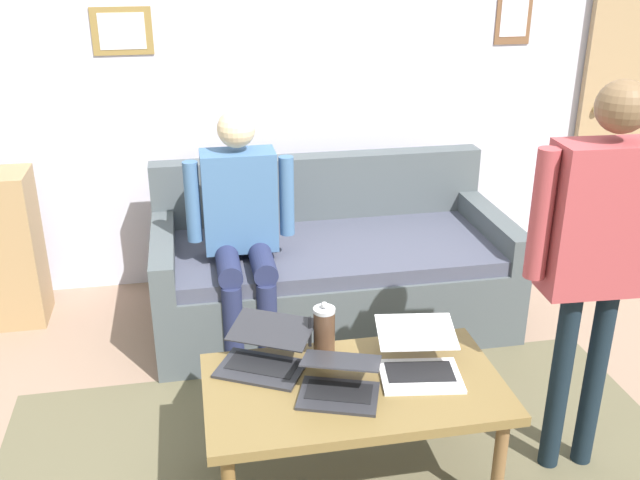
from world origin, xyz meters
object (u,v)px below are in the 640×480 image
Objects in this scene: coffee_table at (354,395)px; laptop_left at (419,360)px; couch at (330,270)px; interior_door at (637,105)px; laptop_right at (340,383)px; side_shelf at (0,249)px; person_standing at (601,237)px; person_seated at (242,221)px; laptop_center at (265,355)px; french_press at (324,330)px.

laptop_left reaches higher than coffee_table.
laptop_left is at bearing 93.50° from couch.
laptop_right is (2.45, 2.04, -0.50)m from interior_door.
person_standing is at bearing 145.70° from side_shelf.
couch is at bearing -155.91° from person_seated.
person_standing is at bearing 136.06° from person_seated.
coffee_table is 0.39m from laptop_center.
french_press is 0.27× the size of side_shelf.
laptop_right is at bearing 132.00° from side_shelf.
french_press reaches higher than laptop_center.
person_standing reaches higher than laptop_left.
person_seated is at bearing 17.44° from interior_door.
side_shelf is at bearing -42.94° from french_press.
person_seated is at bearing 157.30° from side_shelf.
coffee_table is at bearing 148.10° from laptop_center.
coffee_table is at bearing 106.71° from french_press.
french_press is at bearing -73.29° from coffee_table.
coffee_table is 1.10m from person_standing.
couch is at bearing -100.25° from laptop_right.
interior_door is at bearing -140.27° from laptop_right.
laptop_left is at bearing -171.45° from coffee_table.
french_press reaches higher than coffee_table.
person_seated is at bearing -78.06° from laptop_right.
person_standing reaches higher than person_seated.
laptop_left is 0.46× the size of side_shelf.
french_press reaches higher than laptop_left.
interior_door is 2.40m from couch.
person_standing is at bearing 117.12° from couch.
laptop_center is (0.51, 1.17, 0.22)m from couch.
person_standing is at bearing 168.77° from laptop_center.
coffee_table is 1.22m from person_seated.
couch is 4.30× the size of laptop_center.
french_press is at bearing -16.07° from person_standing.
laptop_left is (2.12, 1.95, -0.50)m from interior_door.
side_shelf is at bearing -10.04° from couch.
coffee_table is 2.35m from side_shelf.
interior_door is 2.85m from person_seated.
laptop_left is (-0.27, -0.04, 0.10)m from coffee_table.
person_seated is at bearing -61.86° from laptop_left.
couch is 1.39m from coffee_table.
person_standing reaches higher than side_shelf.
french_press is at bearing 137.06° from side_shelf.
person_standing is (1.47, 2.04, 0.01)m from interior_door.
laptop_right is 2.34m from side_shelf.
laptop_center is at bearing -44.41° from laptop_right.
side_shelf is (1.90, -1.65, -0.08)m from laptop_left.
couch is at bearing -113.47° from laptop_center.
couch is at bearing -97.83° from coffee_table.
person_seated reaches higher than laptop_center.
couch is 4.78× the size of laptop_left.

